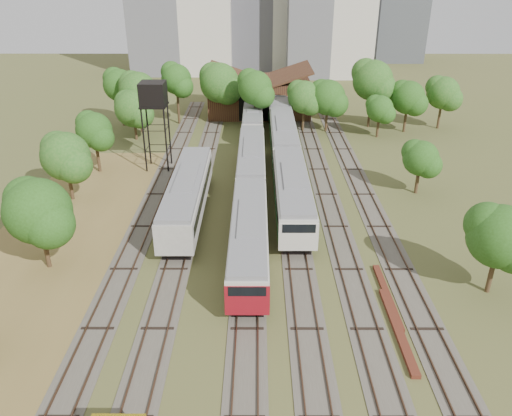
{
  "coord_description": "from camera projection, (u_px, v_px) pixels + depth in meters",
  "views": [
    {
      "loc": [
        -1.34,
        -23.2,
        21.83
      ],
      "look_at": [
        -1.45,
        16.61,
        2.5
      ],
      "focal_mm": 35.0,
      "sensor_mm": 36.0,
      "label": 1
    }
  ],
  "objects": [
    {
      "name": "ground",
      "position": [
        279.0,
        364.0,
        30.4
      ],
      "size": [
        240.0,
        240.0,
        0.0
      ],
      "primitive_type": "plane",
      "color": "#475123",
      "rests_on": "ground"
    },
    {
      "name": "dry_grass_patch",
      "position": [
        37.0,
        287.0,
        37.63
      ],
      "size": [
        14.0,
        60.0,
        0.04
      ],
      "primitive_type": "cube",
      "color": "brown",
      "rests_on": "ground"
    },
    {
      "name": "tracks",
      "position": [
        264.0,
        194.0,
        52.87
      ],
      "size": [
        24.6,
        80.0,
        0.19
      ],
      "color": "#4C473D",
      "rests_on": "ground"
    },
    {
      "name": "railcar_red_set",
      "position": [
        250.0,
        194.0,
        48.36
      ],
      "size": [
        3.01,
        34.58,
        3.73
      ],
      "color": "black",
      "rests_on": "ground"
    },
    {
      "name": "railcar_green_set",
      "position": [
        283.0,
        138.0,
        63.6
      ],
      "size": [
        3.25,
        52.08,
        4.02
      ],
      "color": "black",
      "rests_on": "ground"
    },
    {
      "name": "railcar_rear",
      "position": [
        253.0,
        118.0,
        72.92
      ],
      "size": [
        2.85,
        16.08,
        3.52
      ],
      "color": "black",
      "rests_on": "ground"
    },
    {
      "name": "old_grey_coach",
      "position": [
        188.0,
        195.0,
        47.56
      ],
      "size": [
        3.21,
        18.0,
        3.97
      ],
      "color": "black",
      "rests_on": "ground"
    },
    {
      "name": "water_tower",
      "position": [
        153.0,
        96.0,
        56.24
      ],
      "size": [
        2.95,
        2.95,
        10.22
      ],
      "color": "black",
      "rests_on": "ground"
    },
    {
      "name": "rail_pile_near",
      "position": [
        398.0,
        329.0,
        33.09
      ],
      "size": [
        0.58,
        8.71,
        0.29
      ],
      "primitive_type": "cube",
      "color": "#602A1B",
      "rests_on": "ground"
    },
    {
      "name": "rail_pile_far",
      "position": [
        387.0,
        295.0,
        36.48
      ],
      "size": [
        0.49,
        7.91,
        0.26
      ],
      "primitive_type": "cube",
      "color": "#602A1B",
      "rests_on": "ground"
    },
    {
      "name": "maintenance_shed",
      "position": [
        259.0,
        95.0,
        81.29
      ],
      "size": [
        16.45,
        11.55,
        7.58
      ],
      "color": "#381B14",
      "rests_on": "ground"
    },
    {
      "name": "tree_band_left",
      "position": [
        72.0,
        156.0,
        49.47
      ],
      "size": [
        8.49,
        62.18,
        8.44
      ],
      "color": "#382616",
      "rests_on": "ground"
    },
    {
      "name": "tree_band_far",
      "position": [
        288.0,
        89.0,
        72.18
      ],
      "size": [
        48.83,
        11.2,
        9.85
      ],
      "color": "#382616",
      "rests_on": "ground"
    },
    {
      "name": "tree_band_right",
      "position": [
        434.0,
        168.0,
        48.01
      ],
      "size": [
        4.61,
        41.62,
        6.99
      ],
      "color": "#382616",
      "rests_on": "ground"
    },
    {
      "name": "tower_far_right",
      "position": [
        400.0,
        2.0,
        123.16
      ],
      "size": [
        12.0,
        12.0,
        28.0
      ],
      "primitive_type": "cube",
      "color": "#464A4F",
      "rests_on": "ground"
    }
  ]
}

